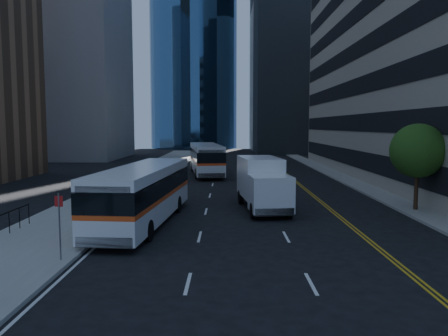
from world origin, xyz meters
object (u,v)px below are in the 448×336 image
(street_tree, at_px, (418,151))
(box_truck, at_px, (262,183))
(bus_rear, at_px, (206,158))
(bus_front, at_px, (144,192))

(street_tree, relative_size, box_truck, 0.75)
(bus_rear, height_order, box_truck, bus_rear)
(bus_front, height_order, box_truck, box_truck)
(bus_rear, distance_m, box_truck, 19.96)
(street_tree, distance_m, bus_rear, 24.21)
(street_tree, bearing_deg, bus_rear, 123.92)
(street_tree, height_order, box_truck, street_tree)
(bus_front, bearing_deg, box_truck, 35.23)
(street_tree, bearing_deg, bus_front, -168.24)
(bus_front, bearing_deg, street_tree, 16.66)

